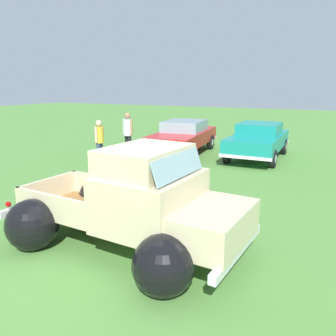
# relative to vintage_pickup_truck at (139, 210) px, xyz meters

# --- Properties ---
(ground_plane) EXTENTS (80.00, 80.00, 0.00)m
(ground_plane) POSITION_rel_vintage_pickup_truck_xyz_m (-0.39, 0.03, -0.76)
(ground_plane) COLOR #548C3D
(vintage_pickup_truck) EXTENTS (4.74, 3.03, 1.96)m
(vintage_pickup_truck) POSITION_rel_vintage_pickup_truck_xyz_m (0.00, 0.00, 0.00)
(vintage_pickup_truck) COLOR black
(vintage_pickup_truck) RESTS_ON ground
(show_car_0) EXTENTS (2.33, 4.87, 1.43)m
(show_car_0) POSITION_rel_vintage_pickup_truck_xyz_m (-2.92, 8.57, 0.03)
(show_car_0) COLOR black
(show_car_0) RESTS_ON ground
(show_car_1) EXTENTS (1.93, 4.41, 1.43)m
(show_car_1) POSITION_rel_vintage_pickup_truck_xyz_m (0.20, 9.03, 0.03)
(show_car_1) COLOR black
(show_car_1) RESTS_ON ground
(spectator_0) EXTENTS (0.54, 0.40, 1.83)m
(spectator_0) POSITION_rel_vintage_pickup_truck_xyz_m (-4.73, 6.96, 0.29)
(spectator_0) COLOR black
(spectator_0) RESTS_ON ground
(spectator_1) EXTENTS (0.38, 0.54, 1.65)m
(spectator_1) POSITION_rel_vintage_pickup_truck_xyz_m (-4.98, 5.38, 0.18)
(spectator_1) COLOR navy
(spectator_1) RESTS_ON ground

